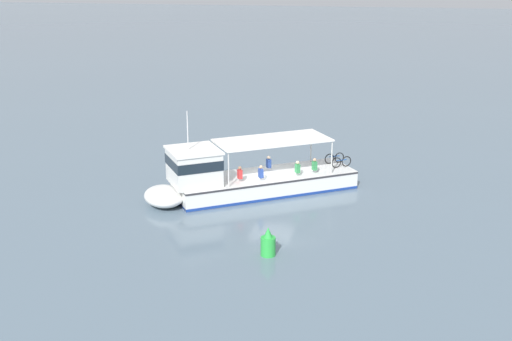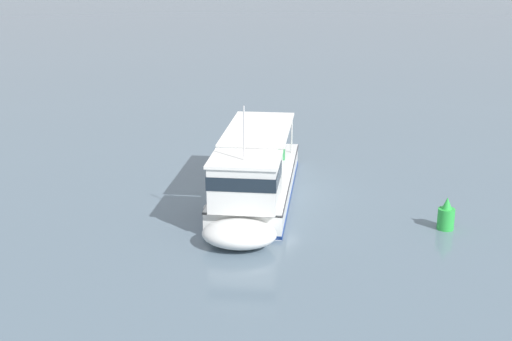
# 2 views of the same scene
# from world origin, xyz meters

# --- Properties ---
(ground_plane) EXTENTS (400.00, 400.00, 0.00)m
(ground_plane) POSITION_xyz_m (0.00, 0.00, 0.00)
(ground_plane) COLOR slate
(ferry_main) EXTENTS (12.11, 9.95, 5.32)m
(ferry_main) POSITION_xyz_m (1.81, 0.67, 1.02)
(ferry_main) COLOR white
(ferry_main) RESTS_ON ground
(channel_buoy) EXTENTS (0.70, 0.70, 1.40)m
(channel_buoy) POSITION_xyz_m (-1.63, 8.42, 0.57)
(channel_buoy) COLOR green
(channel_buoy) RESTS_ON ground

